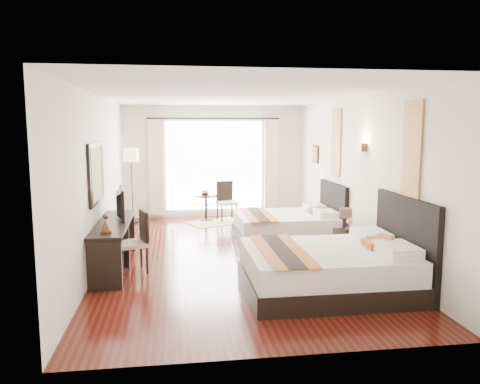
{
  "coord_description": "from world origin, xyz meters",
  "views": [
    {
      "loc": [
        -1.0,
        -8.03,
        2.26
      ],
      "look_at": [
        0.18,
        0.34,
        1.09
      ],
      "focal_mm": 35.0,
      "sensor_mm": 36.0,
      "label": 1
    }
  ],
  "objects": [
    {
      "name": "drape_right",
      "position": [
        1.45,
        3.63,
        1.28
      ],
      "size": [
        0.35,
        0.14,
        2.35
      ],
      "primitive_type": "cube",
      "color": "beige",
      "rests_on": "floor"
    },
    {
      "name": "fruit_bowl",
      "position": [
        -0.27,
        3.24,
        0.66
      ],
      "size": [
        0.27,
        0.27,
        0.05
      ],
      "primitive_type": "imported",
      "rotation": [
        0.0,
        0.0,
        -0.29
      ],
      "color": "#4C331B",
      "rests_on": "side_table"
    },
    {
      "name": "ceiling",
      "position": [
        0.0,
        0.0,
        2.79
      ],
      "size": [
        4.5,
        7.5,
        0.02
      ],
      "primitive_type": "cube",
      "color": "white",
      "rests_on": "wall_headboard"
    },
    {
      "name": "wall_entry",
      "position": [
        0.0,
        -3.75,
        1.4
      ],
      "size": [
        4.5,
        0.01,
        2.8
      ],
      "primitive_type": "cube",
      "color": "silver",
      "rests_on": "floor"
    },
    {
      "name": "window_glass",
      "position": [
        0.0,
        3.73,
        1.3
      ],
      "size": [
        2.4,
        0.02,
        2.2
      ],
      "primitive_type": "cube",
      "color": "white",
      "rests_on": "wall_window"
    },
    {
      "name": "side_table",
      "position": [
        -0.25,
        3.24,
        0.32
      ],
      "size": [
        0.55,
        0.55,
        0.63
      ],
      "primitive_type": "cylinder",
      "color": "black",
      "rests_on": "floor"
    },
    {
      "name": "mirror_frame",
      "position": [
        -2.22,
        -0.47,
        1.55
      ],
      "size": [
        0.04,
        1.25,
        0.95
      ],
      "primitive_type": "cube",
      "color": "black",
      "rests_on": "wall_desk"
    },
    {
      "name": "desk_chair",
      "position": [
        -1.66,
        -0.72,
        0.29
      ],
      "size": [
        0.56,
        0.56,
        0.96
      ],
      "rotation": [
        0.0,
        0.0,
        3.45
      ],
      "color": "#BCA791",
      "rests_on": "floor"
    },
    {
      "name": "bed_far",
      "position": [
        1.29,
        1.04,
        0.3
      ],
      "size": [
        2.03,
        1.58,
        1.14
      ],
      "color": "black",
      "rests_on": "floor"
    },
    {
      "name": "wall_sconce",
      "position": [
        2.19,
        -0.39,
        1.92
      ],
      "size": [
        0.1,
        0.14,
        0.14
      ],
      "primitive_type": "cube",
      "color": "#442918",
      "rests_on": "wall_headboard"
    },
    {
      "name": "drape_left",
      "position": [
        -1.45,
        3.63,
        1.28
      ],
      "size": [
        0.35,
        0.14,
        2.35
      ],
      "primitive_type": "cube",
      "color": "beige",
      "rests_on": "floor"
    },
    {
      "name": "mirror_glass",
      "position": [
        -2.19,
        -0.47,
        1.55
      ],
      "size": [
        0.01,
        1.12,
        0.82
      ],
      "primitive_type": "cube",
      "color": "white",
      "rests_on": "mirror_frame"
    },
    {
      "name": "sheer_curtain",
      "position": [
        0.0,
        3.67,
        1.3
      ],
      "size": [
        2.3,
        0.02,
        2.1
      ],
      "primitive_type": "cube",
      "color": "white",
      "rests_on": "wall_window"
    },
    {
      "name": "wall_desk",
      "position": [
        -2.25,
        0.0,
        1.4
      ],
      "size": [
        0.01,
        7.5,
        2.8
      ],
      "primitive_type": "cube",
      "color": "silver",
      "rests_on": "floor"
    },
    {
      "name": "wall_window",
      "position": [
        0.0,
        3.75,
        1.4
      ],
      "size": [
        4.5,
        0.01,
        2.8
      ],
      "primitive_type": "cube",
      "color": "silver",
      "rests_on": "floor"
    },
    {
      "name": "table_lamp",
      "position": [
        1.97,
        -0.28,
        0.74
      ],
      "size": [
        0.22,
        0.22,
        0.35
      ],
      "color": "black",
      "rests_on": "nightstand"
    },
    {
      "name": "floor",
      "position": [
        0.0,
        0.0,
        -0.01
      ],
      "size": [
        4.5,
        7.5,
        0.01
      ],
      "primitive_type": "cube",
      "color": "#340C09",
      "rests_on": "ground"
    },
    {
      "name": "television",
      "position": [
        -1.97,
        -0.18,
        1.01
      ],
      "size": [
        0.25,
        0.9,
        0.51
      ],
      "primitive_type": "imported",
      "rotation": [
        0.0,
        0.0,
        1.72
      ],
      "color": "black",
      "rests_on": "console_desk"
    },
    {
      "name": "bronze_figurine",
      "position": [
        -1.99,
        -1.27,
        0.88
      ],
      "size": [
        0.21,
        0.21,
        0.25
      ],
      "primitive_type": null,
      "rotation": [
        0.0,
        0.0,
        0.34
      ],
      "color": "#442918",
      "rests_on": "console_desk"
    },
    {
      "name": "jute_rug",
      "position": [
        -0.04,
        2.92,
        0.01
      ],
      "size": [
        1.51,
        1.28,
        0.01
      ],
      "primitive_type": "cube",
      "rotation": [
        0.0,
        0.0,
        0.38
      ],
      "color": "tan",
      "rests_on": "floor"
    },
    {
      "name": "vase",
      "position": [
        1.95,
        -0.52,
        0.57
      ],
      "size": [
        0.15,
        0.15,
        0.14
      ],
      "primitive_type": "imported",
      "rotation": [
        0.0,
        0.0,
        -0.14
      ],
      "color": "black",
      "rests_on": "nightstand"
    },
    {
      "name": "bed_near",
      "position": [
        1.15,
        -2.0,
        0.34
      ],
      "size": [
        2.31,
        1.8,
        1.3
      ],
      "color": "black",
      "rests_on": "floor"
    },
    {
      "name": "art_panel_far",
      "position": [
        2.23,
        1.04,
        1.95
      ],
      "size": [
        0.03,
        0.5,
        1.35
      ],
      "primitive_type": "cube",
      "color": "maroon",
      "rests_on": "wall_headboard"
    },
    {
      "name": "art_panel_near",
      "position": [
        2.23,
        -2.0,
        1.95
      ],
      "size": [
        0.03,
        0.5,
        1.35
      ],
      "primitive_type": "cube",
      "color": "maroon",
      "rests_on": "wall_headboard"
    },
    {
      "name": "wall_headboard",
      "position": [
        2.25,
        0.0,
        1.4
      ],
      "size": [
        0.01,
        7.5,
        2.8
      ],
      "primitive_type": "cube",
      "color": "silver",
      "rests_on": "floor"
    },
    {
      "name": "console_desk",
      "position": [
        -1.99,
        -0.47,
        0.38
      ],
      "size": [
        0.5,
        2.2,
        0.76
      ],
      "primitive_type": "cube",
      "color": "black",
      "rests_on": "floor"
    },
    {
      "name": "floor_lamp",
      "position": [
        -2.0,
        3.16,
        1.51
      ],
      "size": [
        0.36,
        0.36,
        1.78
      ],
      "color": "black",
      "rests_on": "floor"
    },
    {
      "name": "nightstand",
      "position": [
        1.99,
        -0.39,
        0.24
      ],
      "size": [
        0.4,
        0.49,
        0.47
      ],
      "primitive_type": "cube",
      "color": "black",
      "rests_on": "floor"
    },
    {
      "name": "window_chair",
      "position": [
        0.24,
        3.14,
        0.29
      ],
      "size": [
        0.52,
        0.52,
        0.95
      ],
      "rotation": [
        0.0,
        0.0,
        -1.38
      ],
      "color": "#BCA791",
      "rests_on": "floor"
    }
  ]
}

